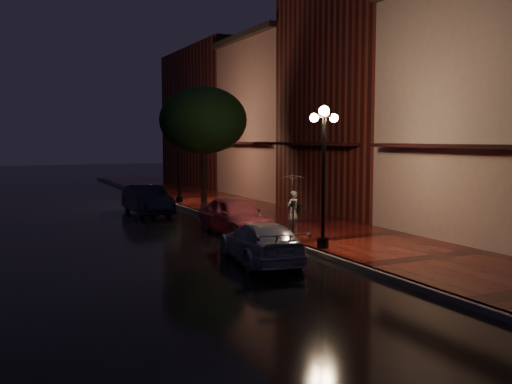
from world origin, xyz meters
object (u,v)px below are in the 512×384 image
pink_car (235,215)px  navy_car (147,200)px  woman_with_umbrella (293,194)px  silver_car (261,242)px  street_tree (203,122)px  streetlamp_near (324,168)px  streetlamp_far (179,155)px  parking_meter (293,216)px

pink_car → navy_car: bearing=100.2°
navy_car → woman_with_umbrella: 8.76m
navy_car → silver_car: bearing=-90.8°
navy_car → silver_car: size_ratio=1.03×
street_tree → navy_car: 4.50m
navy_car → woman_with_umbrella: woman_with_umbrella is taller
streetlamp_near → navy_car: streetlamp_near is taller
streetlamp_far → woman_with_umbrella: 11.07m
silver_car → woman_with_umbrella: (2.96, 3.44, 0.95)m
silver_car → pink_car: bearing=-97.8°
pink_car → parking_meter: size_ratio=2.98×
navy_car → silver_car: 11.58m
pink_car → parking_meter: 3.11m
parking_meter → woman_with_umbrella: bearing=48.9°
street_tree → woman_with_umbrella: 8.45m
silver_car → woman_with_umbrella: size_ratio=1.91×
street_tree → silver_car: (-2.58, -11.42, -3.67)m
navy_car → parking_meter: size_ratio=3.12×
navy_car → woman_with_umbrella: (3.11, -8.14, 0.85)m
pink_car → navy_car: (-1.53, 6.65, 0.01)m
street_tree → woman_with_umbrella: bearing=-87.3°
streetlamp_near → street_tree: size_ratio=0.74×
streetlamp_near → navy_car: size_ratio=1.05×
woman_with_umbrella → silver_car: bearing=30.9°
silver_car → navy_car: bearing=-81.5°
streetlamp_near → silver_car: (-2.33, -0.43, -2.03)m
silver_car → woman_with_umbrella: 4.63m
woman_with_umbrella → parking_meter: 1.82m
silver_car → woman_with_umbrella: woman_with_umbrella is taller
street_tree → navy_car: size_ratio=1.42×
streetlamp_far → street_tree: street_tree is taller
streetlamp_far → navy_car: streetlamp_far is taller
parking_meter → streetlamp_far: bearing=76.9°
street_tree → pink_car: bearing=-100.5°
pink_car → streetlamp_near: bearing=-80.9°
woman_with_umbrella → parking_meter: bearing=42.7°
pink_car → street_tree: bearing=76.7°
street_tree → parking_meter: 10.07m
street_tree → woman_with_umbrella: size_ratio=2.80×
streetlamp_far → pink_car: (-0.95, -9.50, -1.93)m
silver_car → parking_meter: parking_meter is taller
streetlamp_far → navy_car: 4.24m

